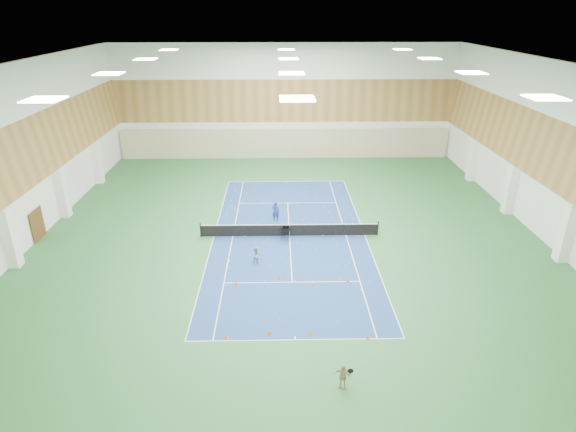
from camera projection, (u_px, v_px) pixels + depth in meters
The scene contains 21 objects.
ground at pixel (290, 236), 34.89m from camera, with size 40.00×40.00×0.00m, color #2A6233.
room_shell at pixel (290, 156), 32.50m from camera, with size 36.00×40.00×12.00m, color white, non-canonical shape.
wood_cladding at pixel (290, 127), 31.70m from camera, with size 36.00×40.00×8.00m, color #A2743C, non-canonical shape.
ceiling_light_grid at pixel (290, 65), 30.13m from camera, with size 21.40×25.40×0.06m, color white, non-canonical shape.
court_surface at pixel (290, 236), 34.89m from camera, with size 10.97×23.77×0.01m, color navy.
tennis_balls_scatter at pixel (290, 235), 34.87m from camera, with size 10.57×22.77×0.07m, color yellow, non-canonical shape.
tennis_net at pixel (290, 229), 34.67m from camera, with size 12.80×0.10×1.10m, color black, non-canonical shape.
back_curtain at pixel (285, 144), 52.36m from camera, with size 35.40×0.16×3.20m, color #C6B793.
door_left_b at pixel (37, 224), 34.10m from camera, with size 0.08×1.80×2.20m, color #593319.
coach at pixel (276, 211), 37.14m from camera, with size 0.57×0.38×1.57m, color #213297.
child_court at pixel (257, 255), 30.89m from camera, with size 0.59×0.46×1.21m, color gray.
child_apron at pixel (343, 376), 20.78m from camera, with size 0.72×0.30×1.23m, color tan.
ball_cart at pixel (285, 233), 34.14m from camera, with size 0.57×0.57×0.99m, color black, non-canonical shape.
cone_svc_a at pixel (236, 283), 28.72m from camera, with size 0.21×0.21×0.23m, color #D8460B.
cone_svc_b at pixel (279, 277), 29.36m from camera, with size 0.21×0.21×0.23m, color #FF450D.
cone_svc_c at pixel (312, 285), 28.59m from camera, with size 0.18×0.18×0.20m, color #FF5F0D.
cone_svc_d at pixel (348, 280), 29.03m from camera, with size 0.22×0.22×0.24m, color orange.
cone_base_a at pixel (227, 336), 24.13m from camera, with size 0.18×0.18×0.20m, color #FF550D.
cone_base_b at pixel (270, 332), 24.38m from camera, with size 0.22×0.22×0.24m, color #FF580D.
cone_base_c at pixel (310, 333), 24.32m from camera, with size 0.18×0.18×0.20m, color orange.
cone_base_d at pixel (368, 337), 24.08m from camera, with size 0.20×0.20×0.22m, color #FF530D.
Camera 1 is at (-0.78, -31.40, 15.26)m, focal length 30.00 mm.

